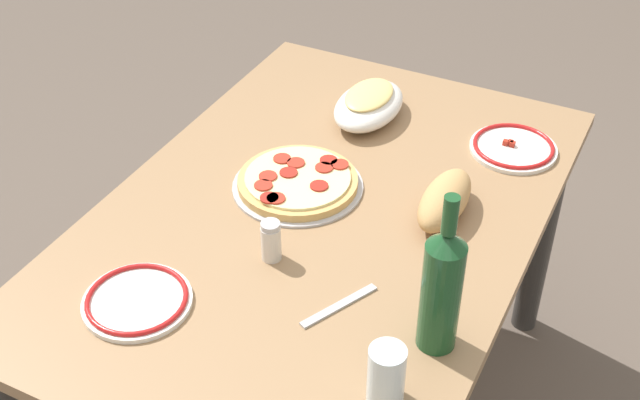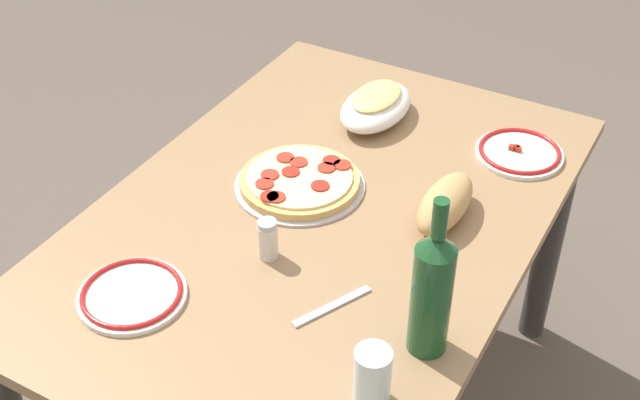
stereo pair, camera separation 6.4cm
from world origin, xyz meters
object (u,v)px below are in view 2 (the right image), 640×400
object	(u,v)px
dining_table	(320,252)
wine_bottle	(432,291)
side_plate_far	(519,152)
spice_shaker	(268,239)
bread_loaf	(445,203)
water_glass	(372,377)
pepperoni_pizza	(300,181)
baked_pasta_dish	(376,105)
side_plate_near	(132,294)

from	to	relation	value
dining_table	wine_bottle	xyz separation A→B (m)	(0.24, 0.35, 0.24)
side_plate_far	spice_shaker	size ratio (longest dim) A/B	2.32
dining_table	side_plate_far	world-z (taller)	side_plate_far
dining_table	spice_shaker	xyz separation A→B (m)	(0.17, -0.02, 0.16)
wine_bottle	bread_loaf	size ratio (longest dim) A/B	1.51
dining_table	water_glass	bearing A→B (deg)	38.65
pepperoni_pizza	spice_shaker	xyz separation A→B (m)	(0.23, 0.06, 0.03)
baked_pasta_dish	side_plate_far	distance (m)	0.36
water_glass	side_plate_far	bearing A→B (deg)	-178.76
pepperoni_pizza	side_plate_far	xyz separation A→B (m)	(-0.35, 0.38, -0.01)
baked_pasta_dish	water_glass	xyz separation A→B (m)	(0.78, 0.38, 0.02)
side_plate_far	pepperoni_pizza	bearing A→B (deg)	-47.37
pepperoni_pizza	baked_pasta_dish	size ratio (longest dim) A/B	1.19
spice_shaker	bread_loaf	bearing A→B (deg)	137.28
side_plate_near	spice_shaker	world-z (taller)	spice_shaker
water_glass	pepperoni_pizza	bearing A→B (deg)	-138.52
side_plate_far	bread_loaf	world-z (taller)	bread_loaf
pepperoni_pizza	side_plate_far	size ratio (longest dim) A/B	1.42
side_plate_far	spice_shaker	xyz separation A→B (m)	(0.58, -0.32, 0.03)
wine_bottle	water_glass	size ratio (longest dim) A/B	2.84
pepperoni_pizza	water_glass	size ratio (longest dim) A/B	2.55
side_plate_far	wine_bottle	bearing A→B (deg)	4.24
side_plate_near	spice_shaker	xyz separation A→B (m)	(-0.22, 0.16, 0.03)
side_plate_near	side_plate_far	world-z (taller)	side_plate_far
pepperoni_pizza	spice_shaker	bearing A→B (deg)	15.24
water_glass	baked_pasta_dish	bearing A→B (deg)	-154.28
baked_pasta_dish	bread_loaf	bearing A→B (deg)	46.47
bread_loaf	side_plate_far	bearing A→B (deg)	168.32
spice_shaker	baked_pasta_dish	bearing A→B (deg)	-175.87
baked_pasta_dish	side_plate_near	distance (m)	0.79
side_plate_far	spice_shaker	distance (m)	0.66
wine_bottle	water_glass	distance (m)	0.17
wine_bottle	bread_loaf	bearing A→B (deg)	-162.26
bread_loaf	spice_shaker	world-z (taller)	spice_shaker
pepperoni_pizza	side_plate_far	world-z (taller)	pepperoni_pizza
baked_pasta_dish	water_glass	world-z (taller)	water_glass
dining_table	pepperoni_pizza	xyz separation A→B (m)	(-0.05, -0.08, 0.13)
spice_shaker	water_glass	bearing A→B (deg)	56.55
side_plate_far	dining_table	bearing A→B (deg)	-36.46
baked_pasta_dish	spice_shaker	bearing A→B (deg)	4.13
bread_loaf	side_plate_near	bearing A→B (deg)	-39.67
wine_bottle	side_plate_near	bearing A→B (deg)	-73.42
baked_pasta_dish	side_plate_far	xyz separation A→B (m)	(-0.02, 0.36, -0.03)
baked_pasta_dish	side_plate_far	bearing A→B (deg)	93.15
pepperoni_pizza	side_plate_near	bearing A→B (deg)	-12.12
dining_table	wine_bottle	size ratio (longest dim) A/B	4.07
water_glass	side_plate_near	bearing A→B (deg)	-89.79
dining_table	spice_shaker	bearing A→B (deg)	-6.33
water_glass	side_plate_far	size ratio (longest dim) A/B	0.56
baked_pasta_dish	spice_shaker	distance (m)	0.56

